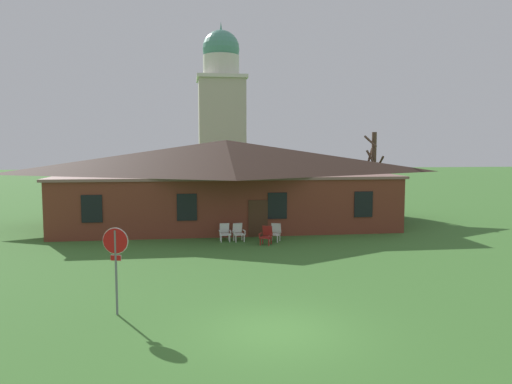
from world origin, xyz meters
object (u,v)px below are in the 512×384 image
lawn_chair_left_end (266,235)px  lawn_chair_middle (275,232)px  lawn_chair_near_door (238,232)px  lawn_chair_by_porch (225,232)px  stop_sign (116,253)px

lawn_chair_left_end → lawn_chair_middle: bearing=52.5°
lawn_chair_near_door → lawn_chair_left_end: 1.76m
lawn_chair_by_porch → lawn_chair_near_door: same height
lawn_chair_near_door → lawn_chair_left_end: (1.37, -1.11, 0.00)m
lawn_chair_left_end → lawn_chair_near_door: bearing=141.0°
stop_sign → lawn_chair_by_porch: 11.90m
stop_sign → lawn_chair_near_door: (4.80, 11.05, -1.40)m
lawn_chair_near_door → lawn_chair_middle: 2.00m
lawn_chair_middle → lawn_chair_near_door: bearing=170.5°
lawn_chair_by_porch → lawn_chair_left_end: (2.10, -1.16, 0.00)m
lawn_chair_by_porch → lawn_chair_left_end: 2.40m
lawn_chair_by_porch → lawn_chair_middle: bearing=-8.0°
lawn_chair_left_end → lawn_chair_middle: same height
lawn_chair_left_end → stop_sign: bearing=-121.8°
lawn_chair_near_door → lawn_chair_middle: same height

